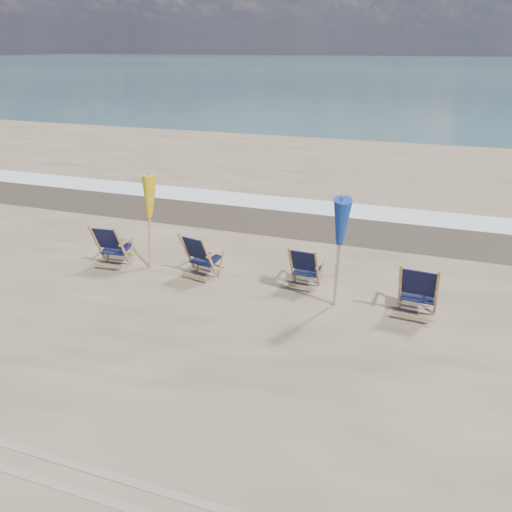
% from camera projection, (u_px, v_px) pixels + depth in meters
% --- Properties ---
extents(ocean, '(400.00, 400.00, 0.00)m').
position_uv_depth(ocean, '(429.00, 65.00, 118.71)').
color(ocean, '#3D6065').
rests_on(ocean, ground).
extents(surf_foam, '(200.00, 1.40, 0.01)m').
position_uv_depth(surf_foam, '(324.00, 208.00, 14.57)').
color(surf_foam, silver).
rests_on(surf_foam, ground).
extents(wet_sand_strip, '(200.00, 2.60, 0.00)m').
position_uv_depth(wet_sand_strip, '(313.00, 224.00, 13.26)').
color(wet_sand_strip, '#42362A').
rests_on(wet_sand_strip, ground).
extents(beach_chair_0, '(0.71, 0.78, 1.02)m').
position_uv_depth(beach_chair_0, '(122.00, 247.00, 10.34)').
color(beach_chair_0, black).
rests_on(beach_chair_0, ground).
extents(beach_chair_1, '(0.79, 0.85, 1.00)m').
position_uv_depth(beach_chair_1, '(209.00, 259.00, 9.79)').
color(beach_chair_1, black).
rests_on(beach_chair_1, ground).
extents(beach_chair_2, '(0.61, 0.68, 0.91)m').
position_uv_depth(beach_chair_2, '(317.00, 270.00, 9.43)').
color(beach_chair_2, black).
rests_on(beach_chair_2, ground).
extents(beach_chair_3, '(0.74, 0.82, 1.06)m').
position_uv_depth(beach_chair_3, '(436.00, 295.00, 8.31)').
color(beach_chair_3, black).
rests_on(beach_chair_3, ground).
extents(umbrella_yellow, '(0.30, 0.30, 1.94)m').
position_uv_depth(umbrella_yellow, '(147.00, 202.00, 10.17)').
color(umbrella_yellow, '#A87A4B').
rests_on(umbrella_yellow, ground).
extents(umbrella_blue, '(0.30, 0.30, 2.20)m').
position_uv_depth(umbrella_blue, '(340.00, 222.00, 8.23)').
color(umbrella_blue, '#A5A5AD').
rests_on(umbrella_blue, ground).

